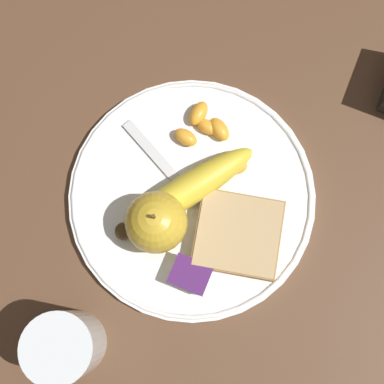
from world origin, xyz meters
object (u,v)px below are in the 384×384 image
juice_glass (66,346)px  fork (189,193)px  apple (156,222)px  jam_packet (190,275)px  plate (192,196)px  banana (184,194)px  bread_slice (238,234)px

juice_glass → fork: 0.21m
juice_glass → apple: 0.16m
fork → jam_packet: size_ratio=4.26×
plate → banana: bearing=-145.1°
plate → bread_slice: 0.07m
fork → apple: bearing=-83.1°
plate → jam_packet: 0.09m
apple → bread_slice: (0.09, 0.02, -0.02)m
plate → fork: fork is taller
bread_slice → banana: bearing=165.8°
bread_slice → plate: bearing=159.9°
apple → jam_packet: size_ratio=1.84×
fork → jam_packet: jam_packet is taller
juice_glass → apple: bearing=76.8°
plate → apple: 0.07m
banana → bread_slice: (0.07, -0.02, -0.01)m
juice_glass → jam_packet: juice_glass is taller
bread_slice → fork: bread_slice is taller
banana → bread_slice: bearing=-14.2°
banana → bread_slice: banana is taller
banana → fork: banana is taller
juice_glass → bread_slice: (0.12, 0.18, -0.02)m
bread_slice → fork: size_ratio=0.62×
bread_slice → jam_packet: bearing=-117.3°
apple → bread_slice: bearing=15.9°
fork → bread_slice: bearing=7.4°
juice_glass → jam_packet: (0.09, 0.12, -0.02)m
bread_slice → jam_packet: size_ratio=2.63×
apple → plate: bearing=65.6°
jam_packet → juice_glass: bearing=-127.9°
plate → apple: apple is taller
bread_slice → fork: bearing=160.6°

